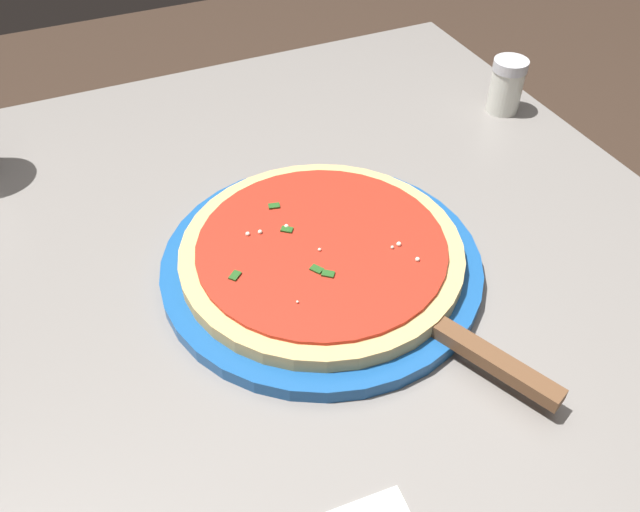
{
  "coord_description": "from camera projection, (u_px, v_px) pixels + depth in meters",
  "views": [
    {
      "loc": [
        -0.43,
        0.2,
        1.2
      ],
      "look_at": [
        0.01,
        0.0,
        0.74
      ],
      "focal_mm": 36.69,
      "sensor_mm": 36.0,
      "label": 1
    }
  ],
  "objects": [
    {
      "name": "restaurant_table",
      "position": [
        324.0,
        356.0,
        0.77
      ],
      "size": [
        0.97,
        0.84,
        0.72
      ],
      "color": "black",
      "rests_on": "ground_plane"
    },
    {
      "name": "serving_plate",
      "position": [
        320.0,
        265.0,
        0.67
      ],
      "size": [
        0.33,
        0.33,
        0.02
      ],
      "primitive_type": "cylinder",
      "color": "#195199",
      "rests_on": "restaurant_table"
    },
    {
      "name": "pizza",
      "position": [
        320.0,
        252.0,
        0.66
      ],
      "size": [
        0.29,
        0.29,
        0.02
      ],
      "color": "#DBB26B",
      "rests_on": "serving_plate"
    },
    {
      "name": "pizza_server",
      "position": [
        453.0,
        337.0,
        0.59
      ],
      "size": [
        0.22,
        0.13,
        0.01
      ],
      "color": "silver",
      "rests_on": "serving_plate"
    },
    {
      "name": "parmesan_shaker",
      "position": [
        506.0,
        85.0,
        0.88
      ],
      "size": [
        0.05,
        0.05,
        0.07
      ],
      "color": "silver",
      "rests_on": "restaurant_table"
    }
  ]
}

